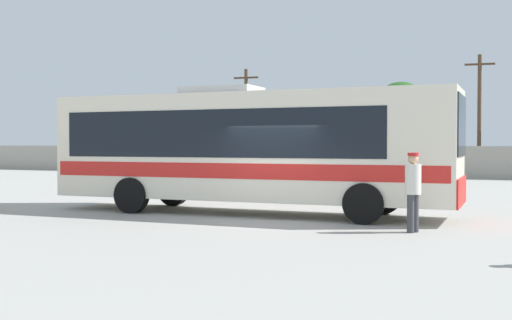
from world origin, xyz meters
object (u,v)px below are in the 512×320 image
object	(u,v)px
parked_car_second_maroon	(263,165)
utility_pole_near	(246,118)
roadside_tree_midleft	(292,110)
roadside_tree_midright	(401,103)
roadside_tree_left	(161,123)
utility_pole_far	(479,113)
attendant_by_bus_door	(413,187)
parked_car_leftmost_black	(167,163)
coach_bus_cream_red	(245,146)

from	to	relation	value
parked_car_second_maroon	utility_pole_near	distance (m)	7.94
roadside_tree_midleft	roadside_tree_midright	world-z (taller)	roadside_tree_midright
roadside_tree_left	roadside_tree_midleft	xyz separation A→B (m)	(10.39, 0.29, 0.77)
roadside_tree_midleft	utility_pole_far	bearing A→B (deg)	1.64
attendant_by_bus_door	roadside_tree_midright	xyz separation A→B (m)	(-5.77, 28.92, 3.74)
utility_pole_near	roadside_tree_midleft	bearing A→B (deg)	15.59
utility_pole_far	roadside_tree_left	xyz separation A→B (m)	(-22.72, -0.64, -0.38)
parked_car_leftmost_black	attendant_by_bus_door	bearing A→B (deg)	-46.91
parked_car_leftmost_black	roadside_tree_left	xyz separation A→B (m)	(-4.51, 6.51, 2.78)
parked_car_leftmost_black	roadside_tree_midleft	xyz separation A→B (m)	(5.88, 6.79, 3.55)
coach_bus_cream_red	roadside_tree_midleft	world-z (taller)	roadside_tree_midleft
coach_bus_cream_red	roadside_tree_midright	bearing A→B (deg)	91.28
coach_bus_cream_red	parked_car_second_maroon	world-z (taller)	coach_bus_cream_red
attendant_by_bus_door	parked_car_second_maroon	size ratio (longest dim) A/B	0.40
roadside_tree_left	roadside_tree_midleft	distance (m)	10.42
parked_car_second_maroon	roadside_tree_midleft	world-z (taller)	roadside_tree_midleft
roadside_tree_midleft	parked_car_leftmost_black	bearing A→B (deg)	-130.88
attendant_by_bus_door	utility_pole_near	xyz separation A→B (m)	(-16.01, 26.04, 2.77)
utility_pole_near	utility_pole_far	xyz separation A→B (m)	(15.42, 1.21, 0.16)
parked_car_second_maroon	roadside_tree_midleft	bearing A→B (deg)	96.70
roadside_tree_midleft	attendant_by_bus_door	bearing A→B (deg)	-64.33
coach_bus_cream_red	roadside_tree_left	size ratio (longest dim) A/B	2.24
attendant_by_bus_door	roadside_tree_left	distance (m)	35.48
utility_pole_near	utility_pole_far	bearing A→B (deg)	4.51
utility_pole_far	roadside_tree_left	world-z (taller)	utility_pole_far
parked_car_leftmost_black	utility_pole_near	size ratio (longest dim) A/B	0.64
attendant_by_bus_door	parked_car_second_maroon	world-z (taller)	attendant_by_bus_door
attendant_by_bus_door	roadside_tree_midright	size ratio (longest dim) A/B	0.29
attendant_by_bus_door	roadside_tree_midleft	size ratio (longest dim) A/B	0.31
parked_car_leftmost_black	roadside_tree_left	bearing A→B (deg)	124.72
coach_bus_cream_red	utility_pole_far	distance (m)	25.60
coach_bus_cream_red	parked_car_leftmost_black	bearing A→B (deg)	127.21
coach_bus_cream_red	roadside_tree_midright	size ratio (longest dim) A/B	1.89
attendant_by_bus_door	roadside_tree_midleft	world-z (taller)	roadside_tree_midleft
utility_pole_far	roadside_tree_midleft	xyz separation A→B (m)	(-12.33, -0.35, 0.39)
utility_pole_near	roadside_tree_left	bearing A→B (deg)	175.50
roadside_tree_left	roadside_tree_midright	world-z (taller)	roadside_tree_midright
coach_bus_cream_red	utility_pole_near	world-z (taller)	utility_pole_near
parked_car_second_maroon	utility_pole_far	distance (m)	14.05
parked_car_second_maroon	roadside_tree_left	xyz separation A→B (m)	(-11.22, 6.78, 2.81)
attendant_by_bus_door	parked_car_leftmost_black	xyz separation A→B (m)	(-18.81, 20.11, -0.23)
roadside_tree_left	attendant_by_bus_door	bearing A→B (deg)	-48.78
coach_bus_cream_red	utility_pole_far	xyz separation A→B (m)	(4.57, 25.11, 2.00)
roadside_tree_left	roadside_tree_midright	size ratio (longest dim) A/B	0.84
utility_pole_near	roadside_tree_midright	xyz separation A→B (m)	(10.25, 2.88, 0.96)
coach_bus_cream_red	attendant_by_bus_door	distance (m)	5.68
attendant_by_bus_door	utility_pole_near	distance (m)	30.70
parked_car_second_maroon	roadside_tree_midleft	size ratio (longest dim) A/B	0.78
utility_pole_far	roadside_tree_midright	xyz separation A→B (m)	(-5.17, 1.66, 0.80)
attendant_by_bus_door	coach_bus_cream_red	bearing A→B (deg)	157.44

